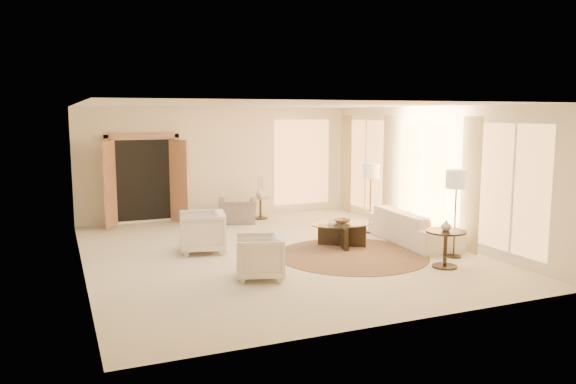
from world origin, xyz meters
name	(u,v)px	position (x,y,z in m)	size (l,w,h in m)	color
room	(277,180)	(0.00, 0.00, 1.40)	(7.04, 8.04, 2.83)	silver
windows_right	(425,175)	(3.45, 0.10, 1.35)	(0.10, 6.40, 2.40)	#FFB366
window_back_corner	(302,162)	(2.30, 3.95, 1.35)	(1.70, 0.10, 2.40)	#FFB366
curtains_right	(399,173)	(3.40, 1.00, 1.30)	(0.06, 5.20, 2.60)	#BCB286
french_doors	(144,180)	(-1.90, 3.82, 1.07)	(1.95, 0.66, 2.16)	tan
area_rug	(352,255)	(1.23, -0.76, 0.01)	(2.85, 2.85, 0.01)	#422B1C
sofa	(413,226)	(2.90, -0.32, 0.34)	(2.33, 0.91, 0.68)	white
armchair_left	(202,230)	(-1.31, 0.60, 0.43)	(0.84, 0.79, 0.87)	white
armchair_right	(260,255)	(-0.88, -1.47, 0.39)	(0.75, 0.71, 0.78)	white
accent_chair	(238,207)	(0.20, 3.10, 0.39)	(0.90, 0.59, 0.79)	gray
coffee_table	(342,232)	(1.40, -0.02, 0.30)	(1.63, 1.63, 0.48)	black
end_table	(445,242)	(2.30, -2.10, 0.45)	(0.69, 0.69, 0.65)	black
side_table	(260,206)	(0.90, 3.40, 0.33)	(0.47, 0.47, 0.54)	#31291D
floor_lamp_near	(371,174)	(2.59, 0.89, 1.32)	(0.38, 0.38, 1.55)	#31291D
floor_lamp_far	(457,183)	(2.90, -1.60, 1.38)	(0.39, 0.39, 1.63)	#31291D
bowl	(342,221)	(1.40, -0.02, 0.51)	(0.31, 0.31, 0.08)	brown
end_vase	(446,225)	(2.30, -2.10, 0.74)	(0.18, 0.18, 0.19)	silver
side_vase	(260,193)	(0.90, 3.40, 0.67)	(0.24, 0.24, 0.25)	silver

